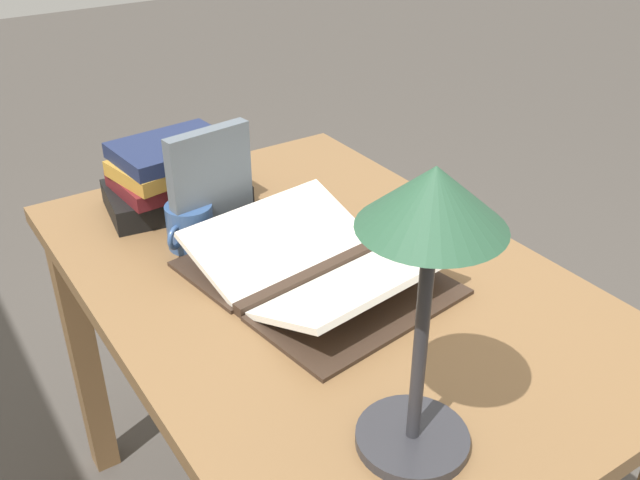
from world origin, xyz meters
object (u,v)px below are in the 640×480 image
(open_book, at_px, (315,268))
(reading_lamp, at_px, (430,243))
(book_stack_tall, at_px, (175,176))
(book_standing_upright, at_px, (211,187))
(coffee_mug, at_px, (190,226))
(pencil, at_px, (413,254))

(open_book, distance_m, reading_lamp, 0.51)
(book_stack_tall, distance_m, book_standing_upright, 0.18)
(reading_lamp, bearing_deg, book_standing_upright, -2.08)
(coffee_mug, bearing_deg, reading_lamp, -177.53)
(open_book, bearing_deg, reading_lamp, 157.16)
(book_standing_upright, xyz_separation_m, pencil, (-0.27, -0.29, -0.11))
(book_stack_tall, bearing_deg, coffee_mug, 164.65)
(reading_lamp, height_order, coffee_mug, reading_lamp)
(book_stack_tall, xyz_separation_m, book_standing_upright, (-0.18, -0.00, 0.05))
(coffee_mug, bearing_deg, pencil, -128.57)
(book_stack_tall, xyz_separation_m, coffee_mug, (-0.18, 0.05, -0.03))
(book_standing_upright, xyz_separation_m, reading_lamp, (-0.64, 0.02, 0.20))
(book_stack_tall, distance_m, coffee_mug, 0.18)
(book_standing_upright, bearing_deg, pencil, -140.26)
(open_book, distance_m, pencil, 0.21)
(book_standing_upright, height_order, coffee_mug, book_standing_upright)
(coffee_mug, xyz_separation_m, pencil, (-0.27, -0.34, -0.04))
(reading_lamp, xyz_separation_m, pencil, (0.37, -0.31, -0.31))
(book_stack_tall, bearing_deg, reading_lamp, 178.58)
(book_stack_tall, distance_m, pencil, 0.54)
(book_standing_upright, relative_size, reading_lamp, 0.57)
(open_book, bearing_deg, pencil, -107.33)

